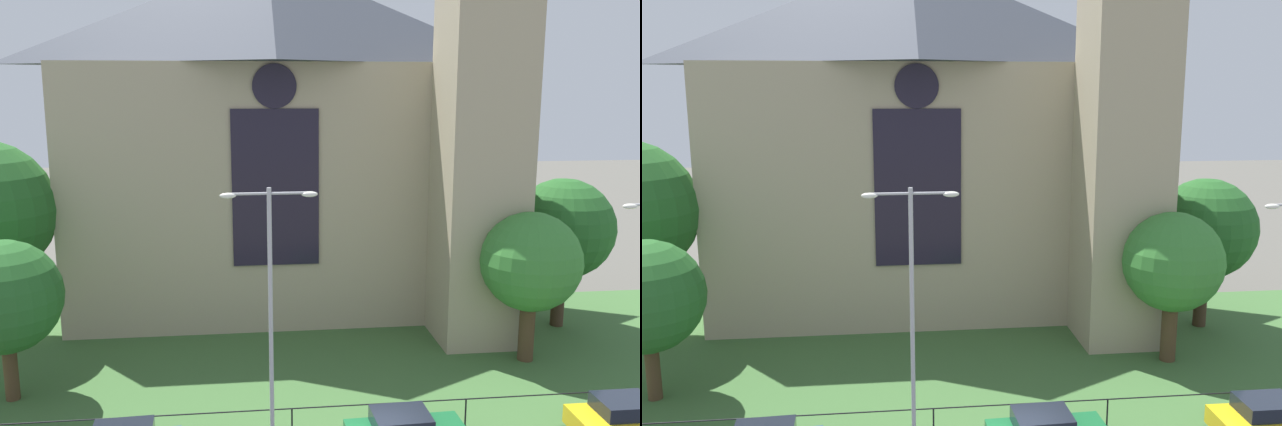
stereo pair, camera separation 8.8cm
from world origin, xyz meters
The scene contains 9 objects.
ground centered at (0.00, 10.00, 0.00)m, with size 160.00×160.00×0.00m, color #56544C.
grass_verge centered at (0.00, 8.00, 0.00)m, with size 120.00×20.00×0.01m, color #3D6633.
church_building centered at (-2.02, 18.61, 10.27)m, with size 23.20×16.20×26.00m.
iron_railing centered at (-2.79, 2.50, 0.96)m, with size 26.61×0.07×1.13m.
tree_left_near centered at (-14.10, 6.79, 4.41)m, with size 4.64×4.64×6.76m.
tree_right_near centered at (8.73, 8.24, 4.77)m, with size 4.63×4.63×7.14m.
tree_right_far centered at (12.37, 12.52, 5.36)m, with size 5.32×5.32×8.06m.
streetlamp_near centered at (-3.52, 2.40, 5.85)m, with size 3.37×0.26×9.37m.
parked_car_yellow centered at (9.51, 1.05, 0.74)m, with size 4.21×2.05×1.51m.
Camera 2 is at (-4.25, -20.08, 12.76)m, focal length 37.18 mm.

